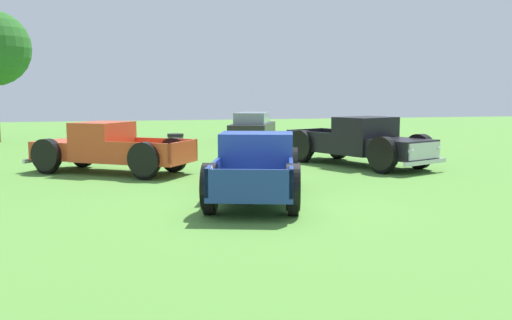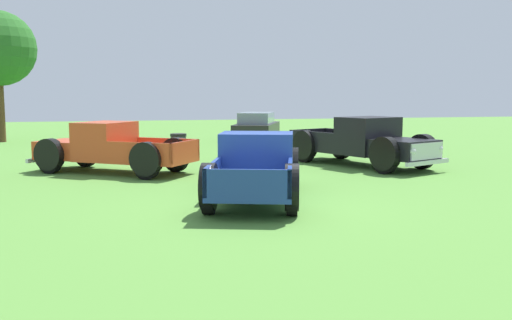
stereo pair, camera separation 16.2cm
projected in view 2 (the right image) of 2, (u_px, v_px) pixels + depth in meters
ground_plane at (257, 204)px, 12.01m from camera, size 80.00×80.00×0.00m
pickup_truck_foreground at (257, 166)px, 12.84m from camera, size 3.16×5.19×1.50m
pickup_truck_behind_left at (104, 148)px, 16.92m from camera, size 5.13×4.31×1.54m
pickup_truck_behind_right at (369, 143)px, 18.19m from camera, size 3.80×5.64×1.63m
sedan_distant_a at (257, 126)px, 27.99m from camera, size 3.36×4.73×1.46m
picnic_table at (106, 139)px, 23.37m from camera, size 1.78×2.04×0.78m
trash_can at (179, 147)px, 20.19m from camera, size 0.59×0.59×0.95m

